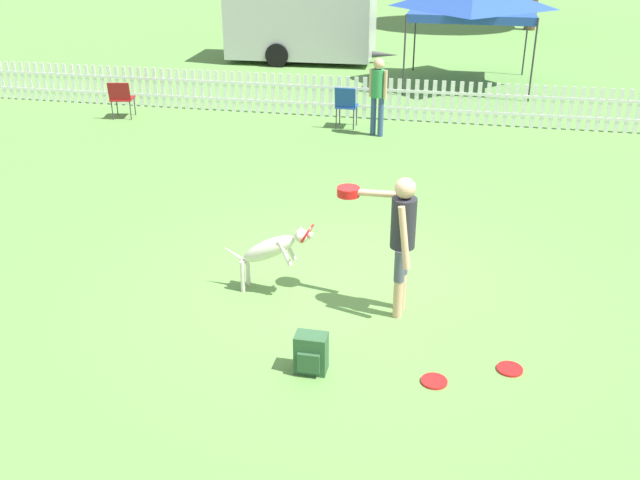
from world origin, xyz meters
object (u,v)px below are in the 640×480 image
at_px(folding_chair_center, 121,96).
at_px(equipment_trailer, 302,18).
at_px(backpack_on_grass, 311,354).
at_px(leaping_dog, 272,249).
at_px(spectator_standing, 378,90).
at_px(frisbee_near_handler, 434,381).
at_px(folding_chair_blue_left, 346,103).
at_px(handler_person, 398,229).
at_px(frisbee_near_dog, 510,369).

height_order(folding_chair_center, equipment_trailer, equipment_trailer).
height_order(backpack_on_grass, folding_chair_center, folding_chair_center).
bearing_deg(folding_chair_center, equipment_trailer, -120.14).
bearing_deg(leaping_dog, folding_chair_center, -136.77).
distance_m(leaping_dog, spectator_standing, 6.85).
relative_size(frisbee_near_handler, folding_chair_blue_left, 0.30).
relative_size(handler_person, equipment_trailer, 0.32).
height_order(frisbee_near_dog, folding_chair_center, folding_chair_center).
height_order(backpack_on_grass, equipment_trailer, equipment_trailer).
distance_m(handler_person, leaping_dog, 1.57).
height_order(frisbee_near_handler, folding_chair_center, folding_chair_center).
distance_m(leaping_dog, folding_chair_center, 8.79).
height_order(leaping_dog, spectator_standing, spectator_standing).
bearing_deg(equipment_trailer, handler_person, -75.05).
height_order(handler_person, folding_chair_center, handler_person).
bearing_deg(frisbee_near_dog, folding_chair_center, 135.33).
bearing_deg(folding_chair_center, spectator_standing, 166.91).
bearing_deg(frisbee_near_handler, spectator_standing, 101.52).
xyz_separation_m(frisbee_near_handler, folding_chair_blue_left, (-2.40, 8.66, 0.53)).
bearing_deg(folding_chair_blue_left, folding_chair_center, 3.83).
bearing_deg(leaping_dog, handler_person, 90.66).
xyz_separation_m(leaping_dog, folding_chair_blue_left, (-0.36, 7.22, -0.06)).
xyz_separation_m(frisbee_near_handler, backpack_on_grass, (-1.24, -0.06, 0.20)).
distance_m(frisbee_near_handler, frisbee_near_dog, 0.83).
bearing_deg(leaping_dog, backpack_on_grass, 33.74).
xyz_separation_m(leaping_dog, equipment_trailer, (-2.93, 14.22, 0.66)).
bearing_deg(backpack_on_grass, frisbee_near_handler, 2.74).
relative_size(folding_chair_blue_left, spectator_standing, 0.57).
distance_m(frisbee_near_handler, equipment_trailer, 16.48).
bearing_deg(folding_chair_blue_left, leaping_dog, 93.84).
bearing_deg(frisbee_near_dog, leaping_dog, 158.92).
relative_size(leaping_dog, equipment_trailer, 0.23).
relative_size(handler_person, frisbee_near_dog, 6.27).
height_order(handler_person, equipment_trailer, equipment_trailer).
bearing_deg(folding_chair_blue_left, spectator_standing, 152.50).
relative_size(frisbee_near_handler, backpack_on_grass, 0.63).
height_order(frisbee_near_dog, backpack_on_grass, backpack_on_grass).
bearing_deg(backpack_on_grass, spectator_standing, 93.04).
bearing_deg(backpack_on_grass, folding_chair_blue_left, 97.56).
xyz_separation_m(backpack_on_grass, equipment_trailer, (-3.73, 15.72, 1.05)).
relative_size(frisbee_near_handler, frisbee_near_dog, 1.00).
bearing_deg(equipment_trailer, leaping_dog, -80.53).
bearing_deg(handler_person, leaping_dog, 90.66).
distance_m(folding_chair_blue_left, equipment_trailer, 7.49).
bearing_deg(leaping_dog, frisbee_near_dog, 74.63).
xyz_separation_m(frisbee_near_handler, folding_chair_center, (-7.40, 8.41, 0.48)).
xyz_separation_m(handler_person, frisbee_near_handler, (0.55, -1.31, -1.04)).
xyz_separation_m(frisbee_near_dog, folding_chair_center, (-8.14, 8.05, 0.48)).
distance_m(handler_person, frisbee_near_handler, 1.76).
bearing_deg(leaping_dog, spectator_standing, -177.26).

